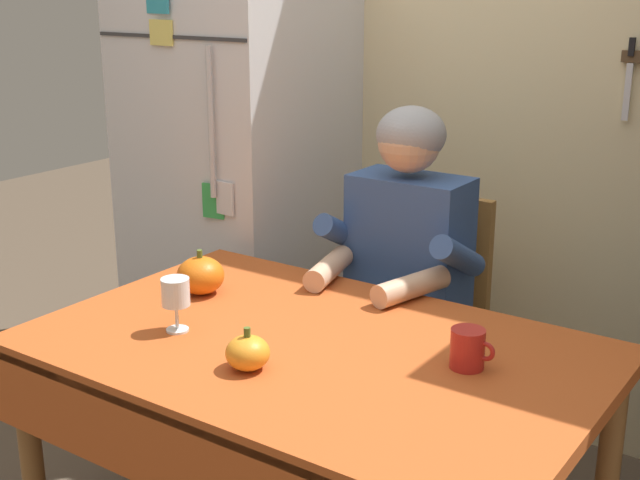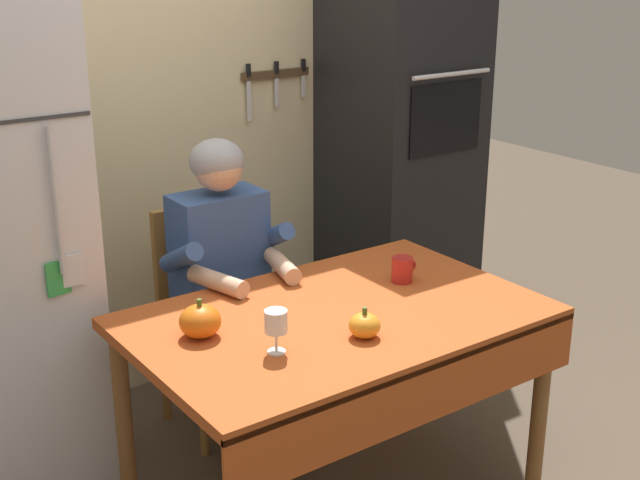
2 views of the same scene
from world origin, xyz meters
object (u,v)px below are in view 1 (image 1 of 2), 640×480
(seated_person, at_px, (398,273))
(coffee_mug, at_px, (468,349))
(chair_behind_person, at_px, (424,322))
(pumpkin_large, at_px, (248,353))
(dining_table, at_px, (309,377))
(refrigerator, at_px, (239,171))
(wine_glass, at_px, (176,294))
(pumpkin_medium, at_px, (201,275))

(seated_person, distance_m, coffee_mug, 0.68)
(chair_behind_person, bearing_deg, pumpkin_large, -86.99)
(dining_table, bearing_deg, chair_behind_person, 96.65)
(refrigerator, bearing_deg, wine_glass, -58.17)
(coffee_mug, height_order, pumpkin_medium, pumpkin_medium)
(refrigerator, bearing_deg, pumpkin_large, -49.56)
(refrigerator, bearing_deg, seated_person, -18.04)
(dining_table, relative_size, wine_glass, 9.86)
(dining_table, xyz_separation_m, pumpkin_medium, (-0.47, 0.13, 0.14))
(dining_table, bearing_deg, wine_glass, -161.30)
(dining_table, xyz_separation_m, pumpkin_large, (-0.04, -0.18, 0.12))
(chair_behind_person, distance_m, pumpkin_medium, 0.81)
(seated_person, relative_size, pumpkin_medium, 9.14)
(seated_person, bearing_deg, chair_behind_person, 90.00)
(refrigerator, relative_size, pumpkin_medium, 13.22)
(refrigerator, height_order, seated_person, refrigerator)
(refrigerator, distance_m, pumpkin_large, 1.41)
(dining_table, distance_m, seated_person, 0.62)
(chair_behind_person, bearing_deg, pumpkin_medium, -119.40)
(wine_glass, distance_m, pumpkin_large, 0.31)
(chair_behind_person, bearing_deg, dining_table, -83.35)
(chair_behind_person, height_order, seated_person, seated_person)
(refrigerator, relative_size, dining_table, 1.29)
(coffee_mug, distance_m, pumpkin_large, 0.51)
(pumpkin_large, bearing_deg, pumpkin_medium, 143.97)
(coffee_mug, bearing_deg, wine_glass, -162.45)
(wine_glass, relative_size, pumpkin_medium, 1.04)
(dining_table, distance_m, coffee_mug, 0.41)
(seated_person, xyz_separation_m, wine_glass, (-0.24, -0.72, 0.10))
(chair_behind_person, distance_m, seated_person, 0.29)
(wine_glass, bearing_deg, refrigerator, 121.83)
(pumpkin_large, relative_size, pumpkin_medium, 0.76)
(refrigerator, xyz_separation_m, chair_behind_person, (0.86, -0.09, -0.39))
(refrigerator, xyz_separation_m, pumpkin_medium, (0.48, -0.76, -0.11))
(coffee_mug, xyz_separation_m, pumpkin_large, (-0.41, -0.29, -0.01))
(coffee_mug, bearing_deg, seated_person, 133.34)
(seated_person, bearing_deg, wine_glass, -108.49)
(dining_table, distance_m, pumpkin_large, 0.23)
(refrigerator, distance_m, chair_behind_person, 0.95)
(dining_table, relative_size, pumpkin_medium, 10.28)
(refrigerator, bearing_deg, pumpkin_medium, -57.46)
(refrigerator, height_order, coffee_mug, refrigerator)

